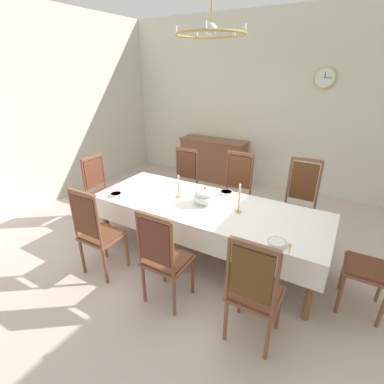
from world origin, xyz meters
TOP-DOWN VIEW (x-y plane):
  - ground at (0.00, 0.00)m, footprint 6.49×5.79m
  - back_wall at (0.00, 2.93)m, footprint 6.49×0.08m
  - left_wall at (-3.29, 0.00)m, footprint 0.08×5.79m
  - dining_table at (0.00, 0.05)m, footprint 2.88×1.06m
  - tablecloth at (0.00, 0.05)m, footprint 2.90×1.08m
  - chair_south_a at (-0.93, -0.89)m, footprint 0.44×0.42m
  - chair_north_a at (-0.93, 0.98)m, footprint 0.44×0.42m
  - chair_south_b at (0.01, -0.89)m, footprint 0.44×0.42m
  - chair_north_b at (0.01, 0.99)m, footprint 0.44×0.42m
  - chair_south_c at (0.93, -0.89)m, footprint 0.44×0.42m
  - chair_north_c at (0.93, 0.99)m, footprint 0.44×0.42m
  - chair_head_west at (-1.84, 0.05)m, footprint 0.42×0.44m
  - chair_head_east at (1.85, 0.05)m, footprint 0.42×0.44m
  - soup_tureen at (-0.03, 0.05)m, footprint 0.29×0.29m
  - candlestick_west at (-0.41, 0.05)m, footprint 0.07×0.07m
  - candlestick_east at (0.41, 0.05)m, footprint 0.07×0.07m
  - bowl_near_left at (0.97, -0.38)m, footprint 0.18×0.18m
  - bowl_near_right at (0.08, 0.46)m, footprint 0.18×0.18m
  - bowl_far_left at (-1.15, -0.32)m, footprint 0.16×0.16m
  - spoon_primary at (1.09, -0.36)m, footprint 0.04×0.18m
  - spoon_secondary at (0.19, 0.48)m, footprint 0.05×0.18m
  - sideboard at (-1.17, 2.62)m, footprint 1.44×0.48m
  - mounted_clock at (0.77, 2.86)m, footprint 0.35×0.06m
  - chandelier at (0.00, 0.05)m, footprint 0.71×0.70m

SIDE VIEW (x-z plane):
  - ground at x=0.00m, z-range -0.04..0.00m
  - sideboard at x=-1.17m, z-range 0.00..0.91m
  - chair_head_west at x=-1.84m, z-range 0.02..1.11m
  - chair_north_a at x=-0.93m, z-range 0.02..1.11m
  - chair_south_b at x=0.01m, z-range 0.02..1.12m
  - chair_south_c at x=0.93m, z-range 0.02..1.13m
  - chair_south_a at x=-0.93m, z-range 0.02..1.14m
  - chair_north_b at x=0.01m, z-range 0.01..1.17m
  - chair_north_c at x=0.93m, z-range 0.00..1.21m
  - chair_head_east at x=1.85m, z-range 0.00..1.23m
  - dining_table at x=0.00m, z-range 0.30..1.05m
  - tablecloth at x=0.00m, z-range 0.54..0.83m
  - spoon_primary at x=1.09m, z-range 0.75..0.76m
  - spoon_secondary at x=0.19m, z-range 0.75..0.76m
  - bowl_near_left at x=0.97m, z-range 0.75..0.79m
  - bowl_far_left at x=-1.15m, z-range 0.75..0.79m
  - bowl_near_right at x=0.08m, z-range 0.75..0.79m
  - soup_tureen at x=-0.03m, z-range 0.75..0.97m
  - candlestick_west at x=-0.41m, z-range 0.71..1.03m
  - candlestick_east at x=0.41m, z-range 0.71..1.07m
  - back_wall at x=0.00m, z-range 0.00..3.28m
  - left_wall at x=-3.29m, z-range 0.00..3.28m
  - mounted_clock at x=0.77m, z-range 1.97..2.32m
  - chandelier at x=0.00m, z-range 2.27..2.93m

